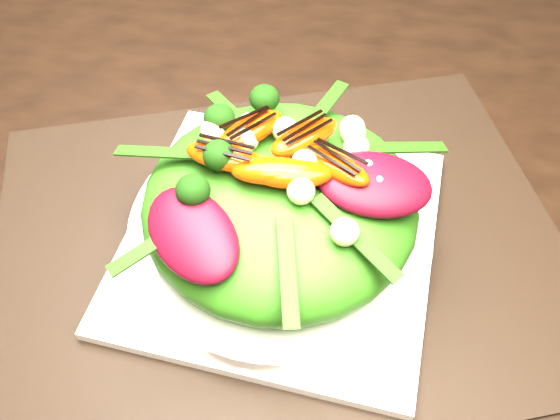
# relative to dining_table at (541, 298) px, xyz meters

# --- Properties ---
(dining_table) EXTENTS (1.60, 0.90, 0.75)m
(dining_table) POSITION_rel_dining_table_xyz_m (0.00, 0.00, 0.00)
(dining_table) COLOR black
(dining_table) RESTS_ON floor
(placemat) EXTENTS (0.57, 0.50, 0.00)m
(placemat) POSITION_rel_dining_table_xyz_m (-0.22, 0.01, 0.02)
(placemat) COLOR black
(placemat) RESTS_ON dining_table
(plate_base) EXTENTS (0.27, 0.27, 0.01)m
(plate_base) POSITION_rel_dining_table_xyz_m (-0.22, 0.01, 0.03)
(plate_base) COLOR white
(plate_base) RESTS_ON placemat
(salad_bowl) EXTENTS (0.31, 0.31, 0.02)m
(salad_bowl) POSITION_rel_dining_table_xyz_m (-0.22, 0.01, 0.04)
(salad_bowl) COLOR white
(salad_bowl) RESTS_ON plate_base
(lettuce_mound) EXTENTS (0.25, 0.25, 0.07)m
(lettuce_mound) POSITION_rel_dining_table_xyz_m (-0.22, 0.01, 0.08)
(lettuce_mound) COLOR #347816
(lettuce_mound) RESTS_ON salad_bowl
(radicchio_leaf) EXTENTS (0.09, 0.06, 0.02)m
(radicchio_leaf) POSITION_rel_dining_table_xyz_m (-0.15, 0.01, 0.11)
(radicchio_leaf) COLOR #4A0815
(radicchio_leaf) RESTS_ON lettuce_mound
(orange_segment) EXTENTS (0.06, 0.04, 0.02)m
(orange_segment) POSITION_rel_dining_table_xyz_m (-0.23, 0.04, 0.12)
(orange_segment) COLOR #FA3404
(orange_segment) RESTS_ON lettuce_mound
(broccoli_floret) EXTENTS (0.04, 0.04, 0.03)m
(broccoli_floret) POSITION_rel_dining_table_xyz_m (-0.30, 0.04, 0.12)
(broccoli_floret) COLOR #0A3409
(broccoli_floret) RESTS_ON lettuce_mound
(macadamia_nut) EXTENTS (0.02, 0.02, 0.02)m
(macadamia_nut) POSITION_rel_dining_table_xyz_m (-0.20, -0.02, 0.12)
(macadamia_nut) COLOR tan
(macadamia_nut) RESTS_ON lettuce_mound
(balsamic_drizzle) EXTENTS (0.05, 0.02, 0.00)m
(balsamic_drizzle) POSITION_rel_dining_table_xyz_m (-0.23, 0.04, 0.13)
(balsamic_drizzle) COLOR black
(balsamic_drizzle) RESTS_ON orange_segment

